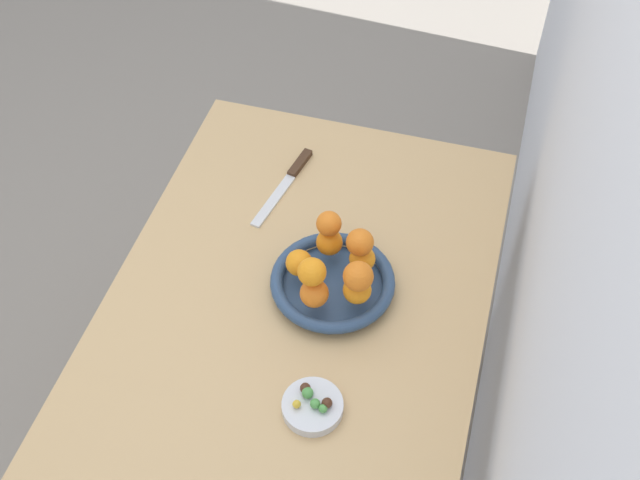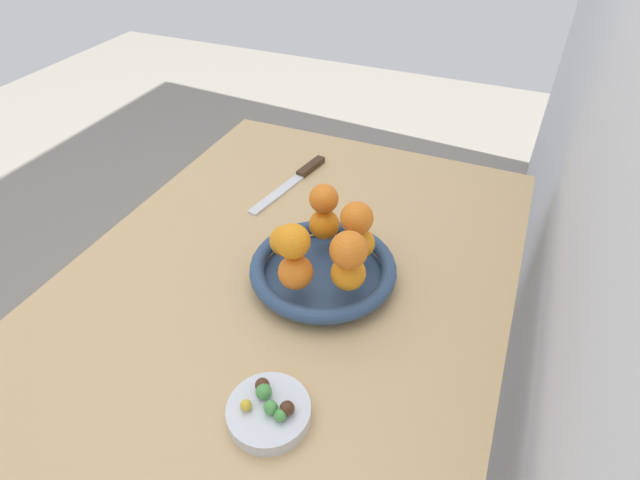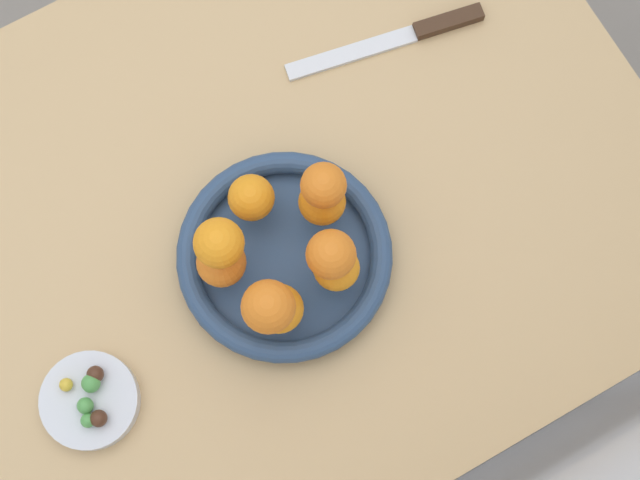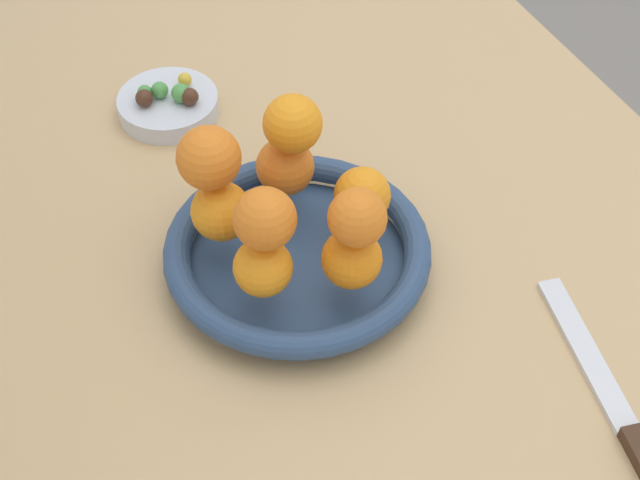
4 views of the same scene
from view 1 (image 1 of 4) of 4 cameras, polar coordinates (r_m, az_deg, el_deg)
name	(u,v)px [view 1 (image 1 of 4)]	position (r m, az deg, el deg)	size (l,w,h in m)	color
ground_plane	(303,461)	(2.27, -1.25, -15.44)	(6.00, 6.00, 0.00)	gray
wall_back	(591,162)	(1.22, 18.69, 5.28)	(4.00, 0.05, 2.50)	silver
dining_table	(297,326)	(1.70, -1.62, -6.13)	(1.10, 0.76, 0.74)	tan
fruit_bowl	(333,283)	(1.63, 0.90, -3.05)	(0.25, 0.25, 0.04)	navy
candy_dish	(313,407)	(1.49, -0.54, -11.77)	(0.11, 0.11, 0.02)	silver
orange_0	(314,293)	(1.55, -0.41, -3.81)	(0.06, 0.06, 0.06)	orange
orange_1	(357,290)	(1.56, 2.66, -3.55)	(0.06, 0.06, 0.06)	orange
orange_2	(362,259)	(1.61, 3.02, -1.35)	(0.05, 0.05, 0.05)	orange
orange_3	(329,242)	(1.64, 0.67, -0.16)	(0.06, 0.06, 0.06)	orange
orange_4	(299,263)	(1.60, -1.50, -1.63)	(0.05, 0.05, 0.05)	orange
orange_5	(360,242)	(1.57, 2.85, -0.17)	(0.06, 0.06, 0.06)	orange
orange_6	(329,224)	(1.60, 0.63, 1.18)	(0.05, 0.05, 0.05)	orange
orange_7	(312,272)	(1.51, -0.58, -2.29)	(0.06, 0.06, 0.06)	orange
orange_8	(359,275)	(1.51, 2.77, -2.47)	(0.06, 0.06, 0.06)	orange
candy_ball_0	(327,403)	(1.47, 0.50, -11.51)	(0.02, 0.02, 0.02)	#472819
candy_ball_1	(305,388)	(1.48, -1.05, -10.49)	(0.02, 0.02, 0.02)	#472819
candy_ball_2	(297,404)	(1.47, -1.67, -11.59)	(0.02, 0.02, 0.02)	gold
candy_ball_3	(308,393)	(1.48, -0.89, -10.81)	(0.02, 0.02, 0.02)	#4C9947
candy_ball_4	(315,404)	(1.47, -0.35, -11.56)	(0.02, 0.02, 0.02)	#4C9947
candy_ball_5	(323,409)	(1.46, 0.21, -11.90)	(0.02, 0.02, 0.02)	#4C9947
knife	(288,180)	(1.84, -2.32, 4.25)	(0.26, 0.07, 0.01)	#3F2819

